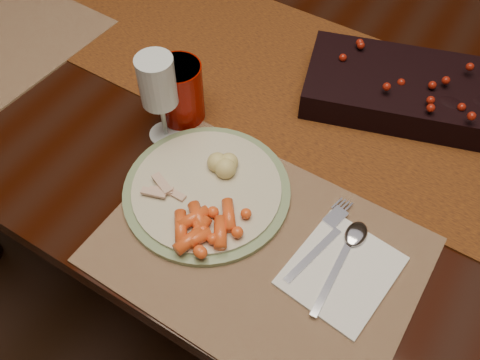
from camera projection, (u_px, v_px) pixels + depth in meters
The scene contains 14 objects.
floor at pixel (285, 275), 1.53m from camera, with size 5.00×5.00×0.00m, color black.
dining_table at pixel (297, 207), 1.23m from camera, with size 1.80×1.00×0.75m, color black.
table_runner at pixel (294, 79), 0.95m from camera, with size 1.87×0.39×0.00m, color #412A0E.
centerpiece at pixel (409, 86), 0.88m from camera, with size 0.35×0.18×0.07m, color black, non-canonical shape.
placemat_main at pixel (260, 250), 0.73m from camera, with size 0.44×0.33×0.00m, color brown.
dinner_plate at pixel (207, 190), 0.79m from camera, with size 0.26×0.26×0.01m, color beige.
baby_carrots at pixel (206, 225), 0.73m from camera, with size 0.10×0.08×0.02m, color #F0521D, non-canonical shape.
mashed_potatoes at pixel (215, 159), 0.79m from camera, with size 0.07×0.06×0.04m, color #F4EAA8, non-canonical shape.
turkey_shreds at pixel (162, 193), 0.76m from camera, with size 0.07×0.06×0.02m, color tan, non-canonical shape.
napkin at pixel (342, 271), 0.71m from camera, with size 0.13×0.15×0.01m, color white.
fork at pixel (319, 245), 0.73m from camera, with size 0.02×0.15×0.00m, color silver, non-canonical shape.
spoon at pixel (339, 264), 0.71m from camera, with size 0.03×0.15×0.00m, color #B3B3C4, non-canonical shape.
red_cup at pixel (180, 92), 0.85m from camera, with size 0.08×0.08×0.11m, color #800900.
wine_glass at pixel (160, 100), 0.80m from camera, with size 0.06×0.06×0.16m, color silver, non-canonical shape.
Camera 1 is at (0.24, -0.65, 1.40)m, focal length 38.00 mm.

